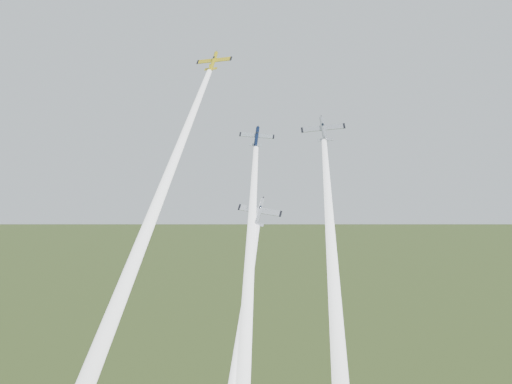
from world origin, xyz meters
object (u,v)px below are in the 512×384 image
(plane_silver_right, at_px, (323,129))
(plane_silver_low, at_px, (259,212))
(plane_yellow, at_px, (213,61))
(plane_navy, at_px, (257,137))

(plane_silver_right, bearing_deg, plane_silver_low, -138.66)
(plane_silver_low, bearing_deg, plane_yellow, 132.84)
(plane_silver_right, distance_m, plane_silver_low, 21.58)
(plane_yellow, xyz_separation_m, plane_silver_low, (11.89, -10.33, -28.07))
(plane_silver_right, bearing_deg, plane_navy, 165.96)
(plane_yellow, bearing_deg, plane_silver_right, 6.75)
(plane_yellow, xyz_separation_m, plane_silver_right, (20.97, 2.41, -13.21))
(plane_yellow, distance_m, plane_silver_low, 32.19)
(plane_navy, relative_size, plane_silver_low, 0.88)
(plane_silver_low, bearing_deg, plane_silver_right, 48.32)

